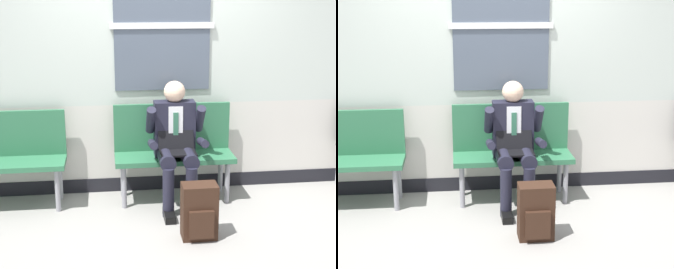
% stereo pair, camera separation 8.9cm
% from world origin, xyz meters
% --- Properties ---
extents(ground_plane, '(18.00, 18.00, 0.00)m').
position_xyz_m(ground_plane, '(0.00, 0.00, 0.00)').
color(ground_plane, gray).
extents(station_wall, '(6.39, 0.16, 3.10)m').
position_xyz_m(station_wall, '(0.00, 0.68, 1.54)').
color(station_wall, beige).
rests_on(station_wall, ground).
extents(bench_with_person, '(1.19, 0.42, 0.97)m').
position_xyz_m(bench_with_person, '(0.18, 0.41, 0.55)').
color(bench_with_person, '#2D6B47').
rests_on(bench_with_person, ground).
extents(bench_empty, '(1.16, 0.42, 0.93)m').
position_xyz_m(bench_empty, '(-1.48, 0.41, 0.54)').
color(bench_empty, '#2D6B47').
rests_on(bench_empty, ground).
extents(person_seated, '(0.57, 0.70, 1.23)m').
position_xyz_m(person_seated, '(0.18, 0.21, 0.65)').
color(person_seated, '#1E1E2D').
rests_on(person_seated, ground).
extents(backpack, '(0.30, 0.23, 0.49)m').
position_xyz_m(backpack, '(0.28, -0.53, 0.24)').
color(backpack, '#331E14').
rests_on(backpack, ground).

